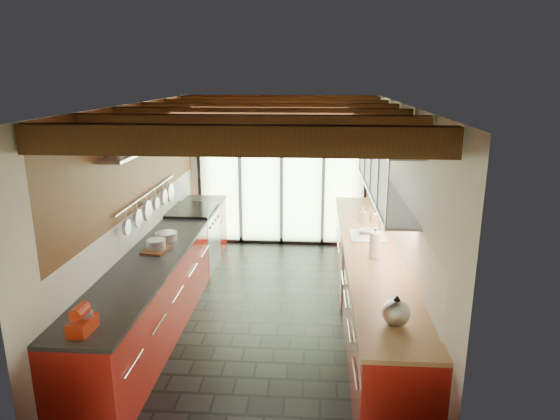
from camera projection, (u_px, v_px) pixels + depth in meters
The scene contains 18 objects.
ground at pixel (267, 313), 6.35m from camera, with size 5.50×5.50×0.00m, color black.
room_shell at pixel (266, 186), 5.92m from camera, with size 5.50×5.50×5.50m.
ceiling_beams at pixel (269, 114), 6.07m from camera, with size 3.14×5.06×4.90m.
glass_door at pixel (281, 151), 8.51m from camera, with size 2.95×0.10×2.90m.
left_counter at pixel (167, 276), 6.32m from camera, with size 0.68×5.00×0.92m.
range_stove at pixel (194, 239), 7.71m from camera, with size 0.66×0.90×0.97m.
right_counter at pixel (370, 282), 6.14m from camera, with size 0.68×5.00×0.92m.
sink_assembly at pixel (369, 233), 6.40m from camera, with size 0.45×0.52×0.43m.
upper_cabinets_right at pixel (385, 167), 6.06m from camera, with size 0.34×3.00×3.00m.
left_wall_fixtures at pixel (151, 168), 6.22m from camera, with size 0.28×2.60×0.96m.
stand_mixer at pixel (83, 321), 4.01m from camera, with size 0.17×0.28×0.24m.
pot_large at pixel (156, 245), 5.86m from camera, with size 0.22×0.22×0.14m, color silver.
pot_small at pixel (166, 236), 6.24m from camera, with size 0.27×0.27×0.10m, color silver.
cutting_board at pixel (157, 250), 5.87m from camera, with size 0.26×0.36×0.03m, color brown.
kettle at pixel (396, 311), 4.13m from camera, with size 0.25×0.29×0.27m.
paper_towel at pixel (375, 245), 5.63m from camera, with size 0.15×0.15×0.35m.
soap_bottle at pixel (363, 214), 7.09m from camera, with size 0.08×0.09×0.19m, color silver.
bowl at pixel (367, 231), 6.54m from camera, with size 0.20×0.20×0.05m, color silver.
Camera 1 is at (0.57, -5.76, 2.93)m, focal length 32.00 mm.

